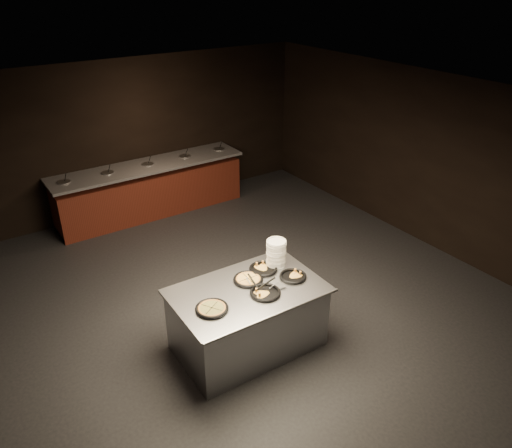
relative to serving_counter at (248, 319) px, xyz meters
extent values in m
cube|color=black|center=(0.56, 0.73, -0.42)|extent=(7.00, 8.00, 0.01)
cube|color=black|center=(0.56, 0.73, 2.49)|extent=(7.00, 8.00, 0.01)
cube|color=black|center=(0.56, 4.73, 1.03)|extent=(7.00, 0.01, 2.90)
cube|color=black|center=(4.07, 0.73, 1.03)|extent=(0.01, 8.00, 2.90)
cube|color=#571D14|center=(0.56, 4.30, 0.01)|extent=(3.60, 0.75, 0.85)
cube|color=slate|center=(0.56, 4.30, 0.56)|extent=(3.70, 0.83, 0.05)
cube|color=#32190B|center=(0.56, 4.30, -0.38)|extent=(3.60, 0.69, 0.08)
cylinder|color=silver|center=(-0.99, 4.30, 0.56)|extent=(0.22, 0.22, 0.08)
cylinder|color=#3C6829|center=(-0.99, 4.30, 0.59)|extent=(0.19, 0.19, 0.02)
cylinder|color=black|center=(-0.96, 4.28, 0.67)|extent=(0.04, 0.10, 0.19)
cylinder|color=silver|center=(-0.21, 4.30, 0.56)|extent=(0.22, 0.22, 0.08)
cylinder|color=#3C6829|center=(-0.21, 4.30, 0.59)|extent=(0.19, 0.19, 0.02)
cylinder|color=black|center=(-0.18, 4.28, 0.67)|extent=(0.04, 0.10, 0.19)
cylinder|color=silver|center=(0.56, 4.30, 0.56)|extent=(0.22, 0.22, 0.08)
cylinder|color=#3C6829|center=(0.56, 4.30, 0.59)|extent=(0.19, 0.19, 0.02)
cylinder|color=black|center=(0.59, 4.28, 0.67)|extent=(0.04, 0.10, 0.19)
cylinder|color=silver|center=(1.34, 4.30, 0.56)|extent=(0.22, 0.22, 0.08)
cylinder|color=#3C6829|center=(1.34, 4.30, 0.59)|extent=(0.19, 0.19, 0.02)
cylinder|color=black|center=(1.37, 4.28, 0.67)|extent=(0.04, 0.10, 0.19)
cylinder|color=silver|center=(2.11, 4.30, 0.56)|extent=(0.22, 0.22, 0.08)
cylinder|color=#3C6829|center=(2.11, 4.30, 0.59)|extent=(0.19, 0.19, 0.02)
cylinder|color=black|center=(2.14, 4.28, 0.67)|extent=(0.04, 0.10, 0.19)
cube|color=silver|center=(0.00, 0.00, -0.03)|extent=(1.77, 1.10, 0.79)
cube|color=silver|center=(0.00, 0.00, 0.43)|extent=(1.85, 1.19, 0.04)
cylinder|color=silver|center=(0.00, -0.57, 0.43)|extent=(1.83, 0.08, 0.04)
cylinder|color=silver|center=(0.62, 0.26, 0.63)|extent=(0.25, 0.25, 0.36)
cylinder|color=black|center=(-0.55, -0.11, 0.46)|extent=(0.36, 0.36, 0.01)
torus|color=black|center=(-0.55, -0.11, 0.48)|extent=(0.38, 0.38, 0.04)
torus|color=olive|center=(-0.55, -0.11, 0.48)|extent=(0.32, 0.32, 0.03)
cylinder|color=tan|center=(-0.55, -0.11, 0.48)|extent=(0.28, 0.28, 0.02)
cube|color=black|center=(-0.55, -0.11, 0.49)|extent=(0.15, 0.24, 0.00)
cube|color=black|center=(-0.55, -0.11, 0.49)|extent=(0.24, 0.15, 0.00)
cylinder|color=black|center=(0.11, 0.15, 0.46)|extent=(0.35, 0.35, 0.01)
torus|color=black|center=(0.11, 0.15, 0.48)|extent=(0.37, 0.37, 0.04)
torus|color=olive|center=(0.11, 0.15, 0.48)|extent=(0.31, 0.31, 0.03)
cylinder|color=#E0B151|center=(0.11, 0.15, 0.48)|extent=(0.27, 0.27, 0.02)
cube|color=black|center=(0.11, 0.15, 0.49)|extent=(0.02, 0.27, 0.00)
cube|color=black|center=(0.11, 0.15, 0.49)|extent=(0.27, 0.02, 0.00)
cylinder|color=black|center=(0.41, 0.25, 0.46)|extent=(0.34, 0.34, 0.01)
torus|color=black|center=(0.41, 0.25, 0.48)|extent=(0.37, 0.37, 0.04)
cylinder|color=black|center=(0.13, -0.20, 0.46)|extent=(0.35, 0.35, 0.01)
torus|color=black|center=(0.13, -0.20, 0.48)|extent=(0.37, 0.37, 0.04)
cylinder|color=black|center=(0.62, -0.10, 0.46)|extent=(0.32, 0.32, 0.01)
torus|color=black|center=(0.62, -0.10, 0.48)|extent=(0.34, 0.34, 0.04)
cube|color=silver|center=(0.06, 0.15, 0.48)|extent=(0.10, 0.12, 0.00)
cylinder|color=black|center=(0.07, -0.02, 0.56)|extent=(0.03, 0.21, 0.13)
cylinder|color=silver|center=(0.06, 0.07, 0.51)|extent=(0.02, 0.11, 0.08)
cube|color=silver|center=(0.35, -0.19, 0.48)|extent=(0.14, 0.12, 0.00)
cylinder|color=black|center=(0.18, -0.15, 0.56)|extent=(0.22, 0.08, 0.14)
cylinder|color=silver|center=(0.27, -0.17, 0.51)|extent=(0.11, 0.04, 0.09)
camera|label=1|loc=(-2.69, -4.18, 3.94)|focal=35.00mm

